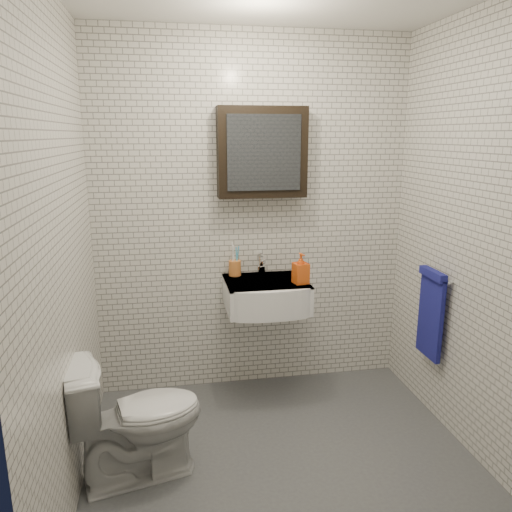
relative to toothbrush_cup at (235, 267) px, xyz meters
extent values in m
cube|color=#494B50|center=(0.14, -0.94, -0.90)|extent=(2.20, 2.00, 0.01)
cube|color=silver|center=(0.14, 0.06, 0.34)|extent=(2.20, 0.02, 2.50)
cube|color=silver|center=(0.14, -1.94, 0.34)|extent=(2.20, 0.02, 2.50)
cube|color=silver|center=(-0.96, -0.94, 0.34)|extent=(0.02, 2.00, 2.50)
cube|color=silver|center=(1.24, -0.94, 0.34)|extent=(0.02, 2.00, 2.50)
cube|color=white|center=(0.19, -0.17, -0.16)|extent=(0.55, 0.45, 0.20)
cylinder|color=silver|center=(0.19, -0.15, -0.07)|extent=(0.31, 0.31, 0.02)
cylinder|color=silver|center=(0.19, -0.15, -0.06)|extent=(0.04, 0.04, 0.01)
cube|color=white|center=(0.19, -0.17, -0.06)|extent=(0.55, 0.45, 0.01)
cylinder|color=silver|center=(0.19, 0.00, -0.03)|extent=(0.06, 0.06, 0.06)
cylinder|color=silver|center=(0.19, 0.00, 0.03)|extent=(0.03, 0.03, 0.08)
cylinder|color=silver|center=(0.19, -0.06, 0.06)|extent=(0.02, 0.12, 0.02)
cube|color=silver|center=(0.19, 0.03, 0.09)|extent=(0.02, 0.09, 0.01)
cube|color=black|center=(0.19, -0.01, 0.79)|extent=(0.60, 0.14, 0.60)
cube|color=#3F444C|center=(0.19, -0.09, 0.79)|extent=(0.49, 0.01, 0.49)
cylinder|color=silver|center=(1.20, -0.59, 0.04)|extent=(0.02, 0.30, 0.02)
cylinder|color=silver|center=(1.22, -0.46, 0.04)|extent=(0.04, 0.02, 0.02)
cylinder|color=silver|center=(1.22, -0.72, 0.04)|extent=(0.04, 0.02, 0.02)
cube|color=navy|center=(1.19, -0.59, -0.23)|extent=(0.03, 0.26, 0.54)
cube|color=navy|center=(1.18, -0.59, 0.06)|extent=(0.05, 0.26, 0.05)
cylinder|color=#C97132|center=(0.00, 0.00, -0.01)|extent=(0.11, 0.11, 0.11)
cylinder|color=white|center=(-0.02, -0.01, 0.06)|extent=(0.02, 0.03, 0.20)
cylinder|color=#43ABD7|center=(0.01, -0.01, 0.05)|extent=(0.02, 0.02, 0.18)
cylinder|color=white|center=(-0.01, 0.01, 0.07)|extent=(0.02, 0.04, 0.21)
cylinder|color=#43ABD7|center=(0.02, 0.01, 0.06)|extent=(0.03, 0.04, 0.19)
imported|color=orange|center=(0.41, -0.27, 0.04)|extent=(0.11, 0.11, 0.21)
imported|color=silver|center=(-0.66, -0.90, -0.56)|extent=(0.77, 0.55, 0.71)
camera|label=1|loc=(-0.45, -3.36, 0.91)|focal=35.00mm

